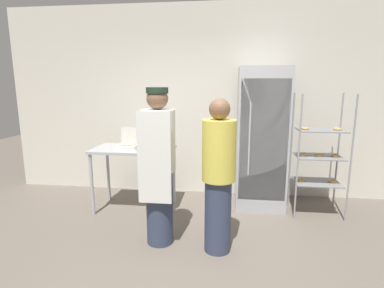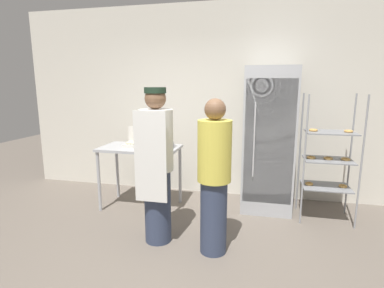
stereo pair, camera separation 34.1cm
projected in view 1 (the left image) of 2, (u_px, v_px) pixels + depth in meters
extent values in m
plane|color=#6B6056|center=(188.00, 267.00, 2.88)|extent=(14.00, 14.00, 0.00)
cube|color=silver|center=(207.00, 102.00, 4.71)|extent=(6.40, 0.12, 2.94)
cube|color=#ADAFB5|center=(261.00, 139.00, 4.23)|extent=(0.68, 0.68, 1.97)
cube|color=#93959B|center=(264.00, 141.00, 3.90)|extent=(0.62, 0.02, 1.61)
cylinder|color=silver|center=(249.00, 139.00, 3.89)|extent=(0.02, 0.02, 0.97)
cylinder|color=#93969B|center=(298.00, 159.00, 3.79)|extent=(0.02, 0.02, 1.62)
cylinder|color=#93969B|center=(351.00, 160.00, 3.71)|extent=(0.02, 0.02, 1.62)
cylinder|color=#93969B|center=(291.00, 151.00, 4.24)|extent=(0.02, 0.02, 1.62)
cylinder|color=#93969B|center=(338.00, 152.00, 4.16)|extent=(0.02, 0.02, 1.62)
cube|color=gray|center=(317.00, 182.00, 4.04)|extent=(0.58, 0.42, 0.01)
torus|color=#DBA351|center=(301.00, 180.00, 4.07)|extent=(0.10, 0.10, 0.03)
torus|color=#DBA351|center=(333.00, 181.00, 4.02)|extent=(0.10, 0.10, 0.03)
cube|color=gray|center=(319.00, 157.00, 3.98)|extent=(0.58, 0.42, 0.01)
torus|color=#DBA351|center=(303.00, 155.00, 4.00)|extent=(0.11, 0.11, 0.03)
torus|color=#DBA351|center=(319.00, 155.00, 3.97)|extent=(0.11, 0.11, 0.03)
torus|color=#DBA351|center=(335.00, 156.00, 3.95)|extent=(0.11, 0.11, 0.03)
cube|color=gray|center=(321.00, 130.00, 3.91)|extent=(0.58, 0.42, 0.01)
torus|color=#DBA351|center=(305.00, 128.00, 3.93)|extent=(0.10, 0.10, 0.03)
torus|color=#DBA351|center=(338.00, 129.00, 3.88)|extent=(0.10, 0.10, 0.03)
cube|color=#ADAFB5|center=(134.00, 149.00, 4.11)|extent=(1.09, 0.63, 0.04)
cylinder|color=#ADAFB5|center=(92.00, 185.00, 3.98)|extent=(0.04, 0.04, 0.84)
cylinder|color=#ADAFB5|center=(166.00, 188.00, 3.86)|extent=(0.04, 0.04, 0.84)
cylinder|color=#ADAFB5|center=(108.00, 173.00, 4.52)|extent=(0.04, 0.04, 0.84)
cylinder|color=#ADAFB5|center=(174.00, 175.00, 4.40)|extent=(0.04, 0.04, 0.84)
cube|color=silver|center=(128.00, 147.00, 4.07)|extent=(0.26, 0.23, 0.05)
cube|color=silver|center=(130.00, 135.00, 4.16)|extent=(0.26, 0.01, 0.23)
torus|color=beige|center=(122.00, 144.00, 4.03)|extent=(0.08, 0.08, 0.03)
torus|color=beige|center=(127.00, 144.00, 4.02)|extent=(0.08, 0.08, 0.03)
torus|color=beige|center=(131.00, 144.00, 4.02)|extent=(0.08, 0.08, 0.03)
torus|color=beige|center=(124.00, 143.00, 4.11)|extent=(0.08, 0.08, 0.03)
torus|color=beige|center=(129.00, 143.00, 4.11)|extent=(0.08, 0.08, 0.03)
torus|color=beige|center=(133.00, 143.00, 4.10)|extent=(0.08, 0.08, 0.03)
cylinder|color=#99999E|center=(164.00, 145.00, 4.07)|extent=(0.14, 0.14, 0.08)
cylinder|color=#B2BCC1|center=(164.00, 135.00, 4.05)|extent=(0.11, 0.11, 0.20)
cylinder|color=black|center=(164.00, 127.00, 4.03)|extent=(0.11, 0.11, 0.02)
cylinder|color=#333D56|center=(160.00, 207.00, 3.28)|extent=(0.29, 0.29, 0.82)
cylinder|color=silver|center=(158.00, 141.00, 3.14)|extent=(0.36, 0.36, 0.65)
sphere|color=brown|center=(157.00, 99.00, 3.05)|extent=(0.22, 0.22, 0.22)
cube|color=white|center=(154.00, 158.00, 2.98)|extent=(0.34, 0.02, 0.94)
cylinder|color=#1E3323|center=(157.00, 90.00, 3.04)|extent=(0.23, 0.23, 0.06)
cylinder|color=#333D56|center=(218.00, 216.00, 3.11)|extent=(0.27, 0.27, 0.78)
cylinder|color=#DBCC4C|center=(219.00, 151.00, 2.98)|extent=(0.34, 0.34, 0.61)
sphere|color=brown|center=(220.00, 109.00, 2.90)|extent=(0.21, 0.21, 0.21)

